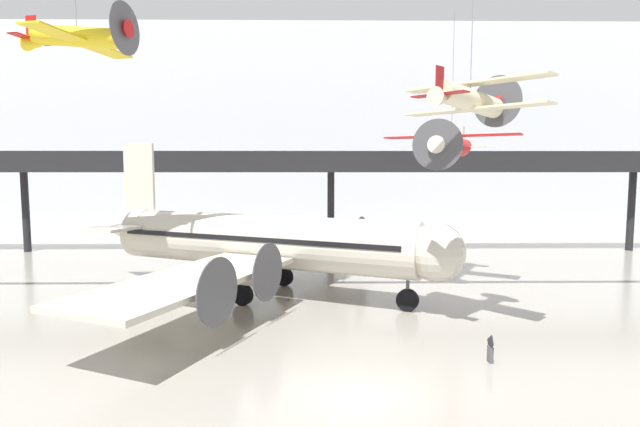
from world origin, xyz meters
TOP-DOWN VIEW (x-y plane):
  - ground_plane at (0.00, 0.00)m, footprint 260.00×260.00m
  - hangar_back_wall at (0.00, 44.29)m, footprint 140.00×3.00m
  - mezzanine_walkway at (0.00, 30.90)m, footprint 110.00×3.20m
  - airliner_silver_main at (-5.27, 14.72)m, footprint 25.15×29.53m
  - suspended_plane_yellow_lowwing at (-14.98, 11.24)m, footprint 6.74×8.14m
  - suspended_plane_cream_biplane at (5.67, 6.12)m, footprint 6.20×6.24m
  - suspended_plane_red_highwing at (7.78, 16.88)m, footprint 8.65×7.78m
  - info_sign_pedestal at (5.85, 3.03)m, footprint 0.17×0.78m

SIDE VIEW (x-z plane):
  - ground_plane at x=0.00m, z-range 0.00..0.00m
  - info_sign_pedestal at x=5.85m, z-range -0.17..1.08m
  - airliner_silver_main at x=-5.27m, z-range -1.51..8.55m
  - mezzanine_walkway at x=0.00m, z-range 3.29..13.19m
  - suspended_plane_red_highwing at x=7.78m, z-range 4.45..15.43m
  - suspended_plane_cream_biplane at x=5.67m, z-range 7.13..15.96m
  - hangar_back_wall at x=0.00m, z-range 0.00..25.61m
  - suspended_plane_yellow_lowwing at x=-14.98m, z-range 13.21..18.03m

